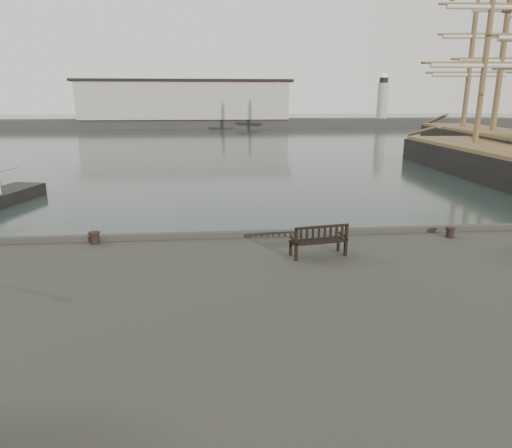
{
  "coord_description": "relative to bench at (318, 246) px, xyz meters",
  "views": [
    {
      "loc": [
        -2.23,
        -15.58,
        6.24
      ],
      "look_at": [
        -0.78,
        -0.5,
        2.1
      ],
      "focal_mm": 32.0,
      "sensor_mm": 36.0,
      "label": 1
    }
  ],
  "objects": [
    {
      "name": "bollard_left",
      "position": [
        -7.2,
        1.95,
        -0.12
      ],
      "size": [
        0.45,
        0.45,
        0.4
      ],
      "primitive_type": "cylinder",
      "rotation": [
        0.0,
        0.0,
        -0.19
      ],
      "color": "black",
      "rests_on": "quay"
    },
    {
      "name": "bollard_right",
      "position": [
        5.06,
        1.51,
        -0.14
      ],
      "size": [
        0.44,
        0.44,
        0.36
      ],
      "primitive_type": "cylinder",
      "rotation": [
        0.0,
        0.0,
        -0.36
      ],
      "color": "black",
      "rests_on": "quay"
    },
    {
      "name": "bench",
      "position": [
        0.0,
        0.0,
        0.0
      ],
      "size": [
        1.81,
        0.89,
        1.0
      ],
      "rotation": [
        0.0,
        0.0,
        0.17
      ],
      "color": "black",
      "rests_on": "quay"
    },
    {
      "name": "ground",
      "position": [
        -0.97,
        2.45,
        -1.88
      ],
      "size": [
        400.0,
        400.0,
        0.0
      ],
      "primitive_type": "plane",
      "color": "black",
      "rests_on": "ground"
    },
    {
      "name": "breakwater",
      "position": [
        -5.53,
        94.45,
        2.42
      ],
      "size": [
        140.0,
        9.5,
        12.2
      ],
      "color": "#383530",
      "rests_on": "ground"
    },
    {
      "name": "tall_ship_far",
      "position": [
        28.06,
        35.94,
        -1.0
      ],
      "size": [
        11.52,
        31.94,
        26.81
      ],
      "rotation": [
        0.0,
        0.0,
        -0.16
      ],
      "color": "black",
      "rests_on": "ground"
    }
  ]
}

